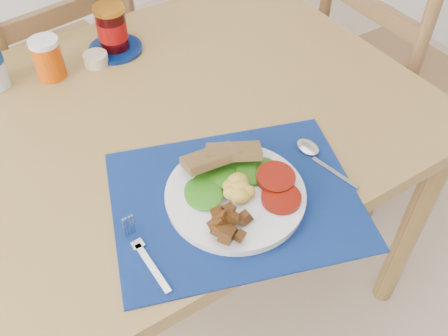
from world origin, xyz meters
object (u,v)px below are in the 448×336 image
at_px(chair_end, 390,43).
at_px(juice_glass, 48,60).
at_px(chair_far, 58,44).
at_px(jam_on_saucer, 113,32).
at_px(breakfast_plate, 234,195).

relative_size(chair_end, juice_glass, 12.41).
bearing_deg(chair_end, juice_glass, 79.75).
bearing_deg(chair_far, juice_glass, 65.48).
relative_size(chair_far, juice_glass, 12.76).
bearing_deg(juice_glass, jam_on_saucer, 6.52).
relative_size(chair_far, jam_on_saucer, 8.83).
height_order(chair_far, juice_glass, chair_far).
height_order(chair_end, juice_glass, chair_end).
distance_m(chair_far, chair_end, 1.06).
bearing_deg(breakfast_plate, chair_end, 39.12).
xyz_separation_m(juice_glass, jam_on_saucer, (0.18, 0.02, 0.01)).
distance_m(chair_end, jam_on_saucer, 0.89).
bearing_deg(jam_on_saucer, breakfast_plate, -92.39).
xyz_separation_m(breakfast_plate, jam_on_saucer, (0.03, 0.60, 0.03)).
relative_size(chair_far, chair_end, 1.03).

